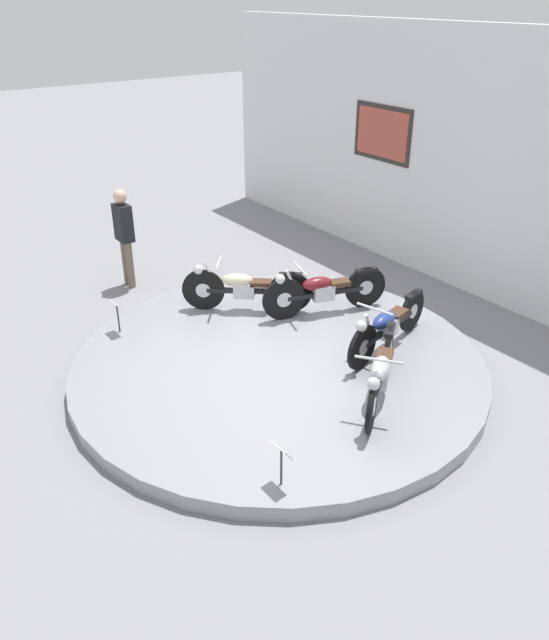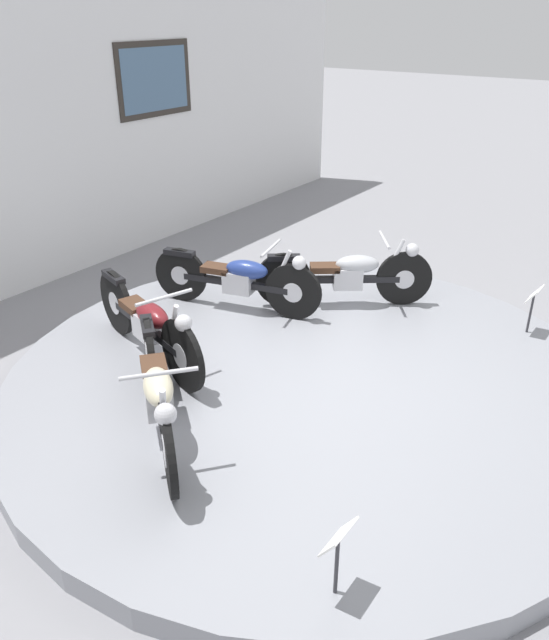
# 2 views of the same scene
# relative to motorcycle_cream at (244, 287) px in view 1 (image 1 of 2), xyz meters

# --- Properties ---
(ground_plane) EXTENTS (60.00, 60.00, 0.00)m
(ground_plane) POSITION_rel_motorcycle_cream_xyz_m (1.48, -0.44, -0.59)
(ground_plane) COLOR gray
(display_platform) EXTENTS (5.58, 5.58, 0.20)m
(display_platform) POSITION_rel_motorcycle_cream_xyz_m (1.48, -0.44, -0.49)
(display_platform) COLOR gray
(display_platform) RESTS_ON ground_plane
(back_wall) EXTENTS (14.00, 0.22, 4.22)m
(back_wall) POSITION_rel_motorcycle_cream_xyz_m (1.48, 3.81, 1.52)
(back_wall) COLOR white
(back_wall) RESTS_ON ground_plane
(motorcycle_cream) EXTENTS (1.32, 1.59, 0.81)m
(motorcycle_cream) POSITION_rel_motorcycle_cream_xyz_m (0.00, 0.00, 0.00)
(motorcycle_cream) COLOR black
(motorcycle_cream) RESTS_ON display_platform
(motorcycle_maroon) EXTENTS (0.72, 1.94, 0.81)m
(motorcycle_maroon) POSITION_rel_motorcycle_cream_xyz_m (0.80, 0.92, 0.00)
(motorcycle_maroon) COLOR black
(motorcycle_maroon) RESTS_ON display_platform
(motorcycle_blue) EXTENTS (0.64, 1.93, 0.79)m
(motorcycle_blue) POSITION_rel_motorcycle_cream_xyz_m (2.16, 0.91, -0.01)
(motorcycle_blue) COLOR black
(motorcycle_blue) RESTS_ON display_platform
(motorcycle_silver) EXTENTS (1.22, 1.61, 0.79)m
(motorcycle_silver) POSITION_rel_motorcycle_cream_xyz_m (2.96, -0.00, -0.02)
(motorcycle_silver) COLOR black
(motorcycle_silver) RESTS_ON display_platform
(info_placard_front_left) EXTENTS (0.26, 0.11, 0.51)m
(info_placard_front_left) POSITION_rel_motorcycle_cream_xyz_m (-0.50, -1.87, -0.03)
(info_placard_front_left) COLOR #333338
(info_placard_front_left) RESTS_ON display_platform
(info_placard_front_centre) EXTENTS (0.26, 0.11, 0.51)m
(info_placard_front_centre) POSITION_rel_motorcycle_cream_xyz_m (3.46, -1.87, -0.03)
(info_placard_front_centre) COLOR #333338
(info_placard_front_centre) RESTS_ON display_platform
(visitor_standing) EXTENTS (0.36, 0.23, 1.73)m
(visitor_standing) POSITION_rel_motorcycle_cream_xyz_m (-2.33, -0.88, 0.39)
(visitor_standing) COLOR #6B6051
(visitor_standing) RESTS_ON ground_plane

